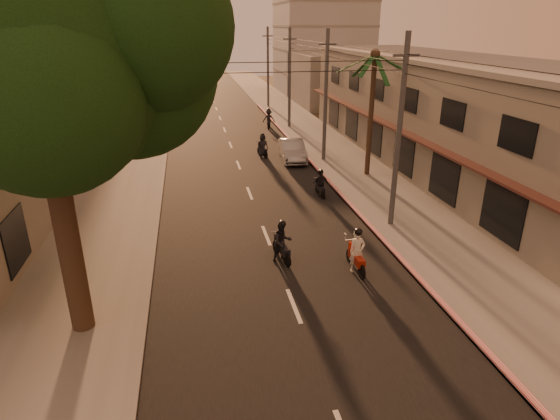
# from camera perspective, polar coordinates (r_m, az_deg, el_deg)

# --- Properties ---
(ground) EXTENTS (160.00, 160.00, 0.00)m
(ground) POSITION_cam_1_polar(r_m,az_deg,el_deg) (15.25, 3.39, -15.65)
(ground) COLOR #383023
(ground) RESTS_ON ground
(road) EXTENTS (10.00, 140.00, 0.02)m
(road) POSITION_cam_1_polar(r_m,az_deg,el_deg) (33.18, -5.09, 5.47)
(road) COLOR black
(road) RESTS_ON ground
(sidewalk_right) EXTENTS (5.00, 140.00, 0.12)m
(sidewalk_right) POSITION_cam_1_polar(r_m,az_deg,el_deg) (34.69, 7.39, 6.18)
(sidewalk_right) COLOR slate
(sidewalk_right) RESTS_ON ground
(sidewalk_left) EXTENTS (5.00, 140.00, 0.12)m
(sidewalk_left) POSITION_cam_1_polar(r_m,az_deg,el_deg) (33.30, -18.06, 4.62)
(sidewalk_left) COLOR slate
(sidewalk_left) RESTS_ON ground
(curb_stripe) EXTENTS (0.20, 60.00, 0.20)m
(curb_stripe) POSITION_cam_1_polar(r_m,az_deg,el_deg) (29.42, 5.92, 3.48)
(curb_stripe) COLOR red
(curb_stripe) RESTS_ON ground
(shophouse_row) EXTENTS (8.80, 34.20, 7.30)m
(shophouse_row) POSITION_cam_1_polar(r_m,az_deg,el_deg) (34.74, 19.11, 11.28)
(shophouse_row) COLOR gray
(shophouse_row) RESTS_ON ground
(broadleaf_tree) EXTENTS (9.60, 8.70, 12.10)m
(broadleaf_tree) POSITION_cam_1_polar(r_m,az_deg,el_deg) (14.30, -26.09, 16.55)
(broadleaf_tree) COLOR black
(broadleaf_tree) RESTS_ON ground
(palm_tree) EXTENTS (5.00, 5.00, 8.20)m
(palm_tree) POSITION_cam_1_polar(r_m,az_deg,el_deg) (29.95, 11.47, 17.30)
(palm_tree) COLOR black
(palm_tree) RESTS_ON ground
(utility_poles) EXTENTS (1.20, 48.26, 9.00)m
(utility_poles) POSITION_cam_1_polar(r_m,az_deg,el_deg) (33.17, 5.71, 16.93)
(utility_poles) COLOR #38383A
(utility_poles) RESTS_ON ground
(filler_right) EXTENTS (8.00, 14.00, 6.00)m
(filler_right) POSITION_cam_1_polar(r_m,az_deg,el_deg) (59.58, 6.07, 15.59)
(filler_right) COLOR gray
(filler_right) RESTS_ON ground
(filler_left_near) EXTENTS (8.00, 14.00, 4.40)m
(filler_left_near) POSITION_cam_1_polar(r_m,az_deg,el_deg) (47.51, -24.52, 11.29)
(filler_left_near) COLOR gray
(filler_left_near) RESTS_ON ground
(filler_left_far) EXTENTS (8.00, 14.00, 7.00)m
(filler_left_far) POSITION_cam_1_polar(r_m,az_deg,el_deg) (64.89, -21.31, 15.24)
(filler_left_far) COLOR gray
(filler_left_far) RESTS_ON ground
(scooter_red) EXTENTS (0.72, 1.92, 1.89)m
(scooter_red) POSITION_cam_1_polar(r_m,az_deg,el_deg) (18.85, 9.34, -5.15)
(scooter_red) COLOR black
(scooter_red) RESTS_ON ground
(scooter_mid_a) EXTENTS (1.07, 1.83, 1.82)m
(scooter_mid_a) POSITION_cam_1_polar(r_m,az_deg,el_deg) (19.43, 0.27, -3.97)
(scooter_mid_a) COLOR black
(scooter_mid_a) RESTS_ON ground
(scooter_mid_b) EXTENTS (0.93, 1.65, 1.62)m
(scooter_mid_b) POSITION_cam_1_polar(r_m,az_deg,el_deg) (26.89, 4.96, 3.16)
(scooter_mid_b) COLOR black
(scooter_mid_b) RESTS_ON ground
(scooter_far_a) EXTENTS (1.08, 1.79, 1.79)m
(scooter_far_a) POSITION_cam_1_polar(r_m,az_deg,el_deg) (35.10, -2.13, 7.80)
(scooter_far_a) COLOR black
(scooter_far_a) RESTS_ON ground
(scooter_far_b) EXTENTS (1.40, 1.92, 1.90)m
(scooter_far_b) POSITION_cam_1_polar(r_m,az_deg,el_deg) (45.03, -1.38, 10.99)
(scooter_far_b) COLOR black
(scooter_far_b) RESTS_ON ground
(parked_car) EXTENTS (2.23, 4.77, 1.50)m
(parked_car) POSITION_cam_1_polar(r_m,az_deg,el_deg) (34.17, 1.52, 7.31)
(parked_car) COLOR gray
(parked_car) RESTS_ON ground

